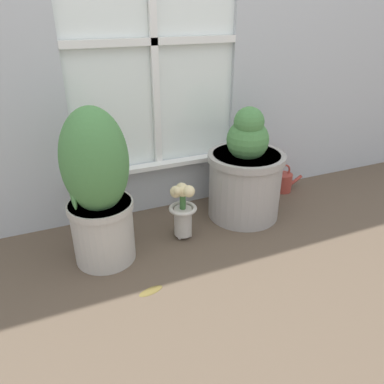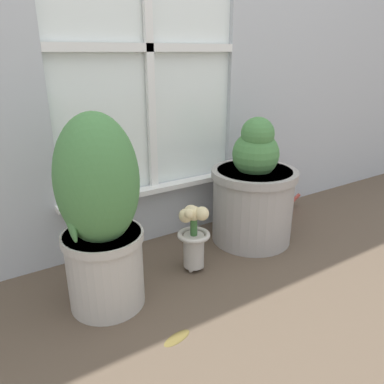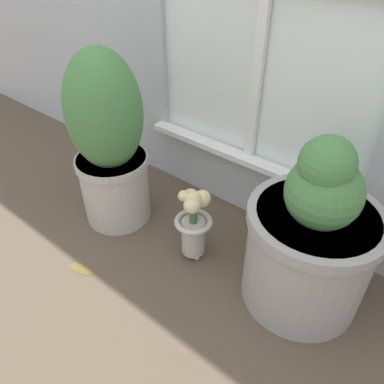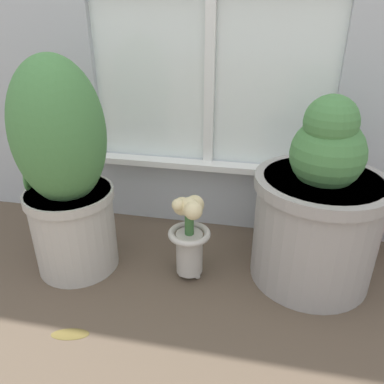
{
  "view_description": "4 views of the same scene",
  "coord_description": "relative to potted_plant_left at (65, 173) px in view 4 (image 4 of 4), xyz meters",
  "views": [
    {
      "loc": [
        -0.6,
        -1.22,
        1.08
      ],
      "look_at": [
        0.06,
        0.31,
        0.24
      ],
      "focal_mm": 35.0,
      "sensor_mm": 36.0,
      "label": 1
    },
    {
      "loc": [
        -0.77,
        -0.9,
        0.9
      ],
      "look_at": [
        0.03,
        0.36,
        0.34
      ],
      "focal_mm": 35.0,
      "sensor_mm": 36.0,
      "label": 2
    },
    {
      "loc": [
        0.64,
        -0.5,
        1.09
      ],
      "look_at": [
        -0.05,
        0.35,
        0.25
      ],
      "focal_mm": 35.0,
      "sensor_mm": 36.0,
      "label": 3
    },
    {
      "loc": [
        0.22,
        -0.72,
        0.84
      ],
      "look_at": [
        -0.0,
        0.36,
        0.29
      ],
      "focal_mm": 35.0,
      "sensor_mm": 36.0,
      "label": 4
    }
  ],
  "objects": [
    {
      "name": "ground_plane",
      "position": [
        0.4,
        -0.28,
        -0.36
      ],
      "size": [
        10.0,
        10.0,
        0.0
      ],
      "primitive_type": "plane",
      "color": "brown"
    },
    {
      "name": "potted_plant_left",
      "position": [
        0.0,
        0.0,
        0.0
      ],
      "size": [
        0.29,
        0.29,
        0.73
      ],
      "color": "#B7B2A8",
      "rests_on": "ground_plane"
    },
    {
      "name": "potted_plant_right",
      "position": [
        0.81,
        0.11,
        -0.11
      ],
      "size": [
        0.42,
        0.42,
        0.62
      ],
      "color": "#9E9993",
      "rests_on": "ground_plane"
    },
    {
      "name": "flower_vase",
      "position": [
        0.41,
        0.02,
        -0.19
      ],
      "size": [
        0.14,
        0.14,
        0.3
      ],
      "color": "#BCB7AD",
      "rests_on": "ground_plane"
    },
    {
      "name": "fallen_leaf",
      "position": [
        0.12,
        -0.31,
        -0.36
      ],
      "size": [
        0.12,
        0.07,
        0.01
      ],
      "color": "brown",
      "rests_on": "ground_plane"
    }
  ]
}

